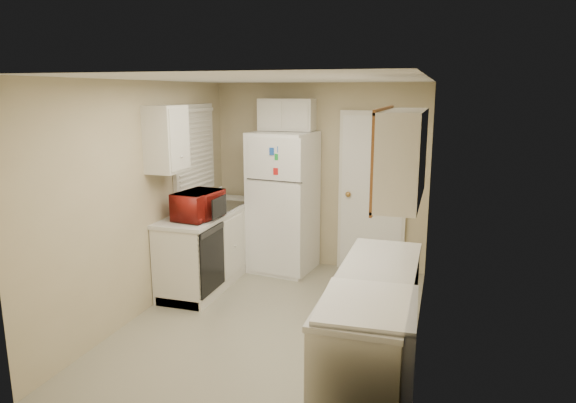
% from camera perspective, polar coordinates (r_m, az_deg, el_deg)
% --- Properties ---
extents(floor, '(3.80, 3.80, 0.00)m').
position_cam_1_polar(floor, '(5.34, -1.63, -13.26)').
color(floor, '#AEAA95').
rests_on(floor, ground).
extents(ceiling, '(3.80, 3.80, 0.00)m').
position_cam_1_polar(ceiling, '(4.82, -1.80, 13.45)').
color(ceiling, white).
rests_on(ceiling, floor).
extents(wall_left, '(3.80, 3.80, 0.00)m').
position_cam_1_polar(wall_left, '(5.55, -15.53, 0.36)').
color(wall_left, '#C0B28E').
rests_on(wall_left, floor).
extents(wall_right, '(3.80, 3.80, 0.00)m').
position_cam_1_polar(wall_right, '(4.69, 14.70, -1.69)').
color(wall_right, '#C0B28E').
rests_on(wall_right, floor).
extents(wall_back, '(2.80, 2.80, 0.00)m').
position_cam_1_polar(wall_back, '(6.74, 3.52, 2.81)').
color(wall_back, '#C0B28E').
rests_on(wall_back, floor).
extents(wall_front, '(2.80, 2.80, 0.00)m').
position_cam_1_polar(wall_front, '(3.27, -12.61, -7.60)').
color(wall_front, '#C0B28E').
rests_on(wall_front, floor).
extents(left_counter, '(0.60, 1.80, 0.90)m').
position_cam_1_polar(left_counter, '(6.35, -8.48, -4.84)').
color(left_counter, silver).
rests_on(left_counter, floor).
extents(dishwasher, '(0.03, 0.58, 0.72)m').
position_cam_1_polar(dishwasher, '(5.70, -8.45, -6.40)').
color(dishwasher, black).
rests_on(dishwasher, floor).
extents(sink, '(0.54, 0.74, 0.16)m').
position_cam_1_polar(sink, '(6.37, -8.02, -0.94)').
color(sink, gray).
rests_on(sink, left_counter).
extents(microwave, '(0.59, 0.38, 0.37)m').
position_cam_1_polar(microwave, '(5.77, -9.92, -0.45)').
color(microwave, '#A01D15').
rests_on(microwave, left_counter).
extents(soap_bottle, '(0.10, 0.10, 0.21)m').
position_cam_1_polar(soap_bottle, '(6.56, -7.44, 0.70)').
color(soap_bottle, silver).
rests_on(soap_bottle, left_counter).
extents(window_blinds, '(0.10, 0.98, 1.08)m').
position_cam_1_polar(window_blinds, '(6.36, -10.34, 5.72)').
color(window_blinds, silver).
rests_on(window_blinds, wall_left).
extents(upper_cabinet_left, '(0.30, 0.45, 0.70)m').
position_cam_1_polar(upper_cabinet_left, '(5.57, -13.35, 6.77)').
color(upper_cabinet_left, silver).
rests_on(upper_cabinet_left, wall_left).
extents(refrigerator, '(0.83, 0.81, 1.79)m').
position_cam_1_polar(refrigerator, '(6.58, -0.52, -0.08)').
color(refrigerator, white).
rests_on(refrigerator, floor).
extents(cabinet_over_fridge, '(0.70, 0.30, 0.40)m').
position_cam_1_polar(cabinet_over_fridge, '(6.62, -0.12, 9.63)').
color(cabinet_over_fridge, silver).
rests_on(cabinet_over_fridge, wall_back).
extents(interior_door, '(0.86, 0.06, 2.08)m').
position_cam_1_polar(interior_door, '(6.60, 9.33, 0.89)').
color(interior_door, white).
rests_on(interior_door, floor).
extents(right_counter, '(0.60, 2.00, 0.90)m').
position_cam_1_polar(right_counter, '(4.21, 9.40, -13.92)').
color(right_counter, silver).
rests_on(right_counter, floor).
extents(stove, '(0.66, 0.80, 0.94)m').
position_cam_1_polar(stove, '(3.68, 8.69, -17.57)').
color(stove, white).
rests_on(stove, floor).
extents(upper_cabinet_right, '(0.30, 1.20, 0.70)m').
position_cam_1_polar(upper_cabinet_right, '(4.10, 12.71, 4.99)').
color(upper_cabinet_right, silver).
rests_on(upper_cabinet_right, wall_right).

